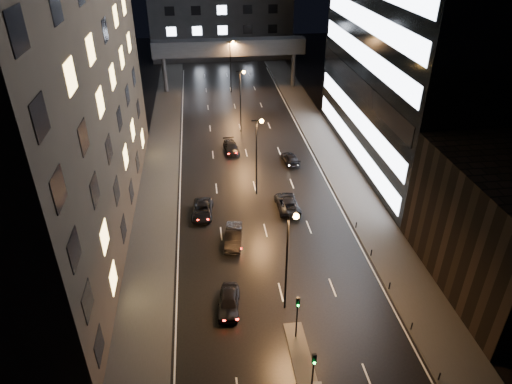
% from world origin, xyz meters
% --- Properties ---
extents(ground, '(160.00, 160.00, 0.00)m').
position_xyz_m(ground, '(0.00, 40.00, 0.00)').
color(ground, black).
rests_on(ground, ground).
extents(sidewalk_left, '(5.00, 110.00, 0.15)m').
position_xyz_m(sidewalk_left, '(-12.50, 35.00, 0.07)').
color(sidewalk_left, '#383533').
rests_on(sidewalk_left, ground).
extents(sidewalk_right, '(5.00, 110.00, 0.15)m').
position_xyz_m(sidewalk_right, '(12.50, 35.00, 0.07)').
color(sidewalk_right, '#383533').
rests_on(sidewalk_right, ground).
extents(building_left, '(15.00, 48.00, 40.00)m').
position_xyz_m(building_left, '(-22.50, 24.00, 20.00)').
color(building_left, '#2D2319').
rests_on(building_left, ground).
extents(building_right_low, '(10.00, 18.00, 12.00)m').
position_xyz_m(building_right_low, '(20.00, 9.00, 6.00)').
color(building_right_low, black).
rests_on(building_right_low, ground).
extents(building_far, '(34.00, 14.00, 25.00)m').
position_xyz_m(building_far, '(0.00, 98.00, 12.50)').
color(building_far, '#333335').
rests_on(building_far, ground).
extents(skybridge, '(30.00, 3.00, 10.00)m').
position_xyz_m(skybridge, '(0.00, 70.00, 8.34)').
color(skybridge, '#333335').
rests_on(skybridge, ground).
extents(median_island, '(1.60, 8.00, 0.15)m').
position_xyz_m(median_island, '(0.30, 2.00, 0.07)').
color(median_island, '#383533').
rests_on(median_island, ground).
extents(traffic_signal_near, '(0.28, 0.34, 4.40)m').
position_xyz_m(traffic_signal_near, '(0.30, 4.49, 3.09)').
color(traffic_signal_near, black).
rests_on(traffic_signal_near, median_island).
extents(traffic_signal_far, '(0.28, 0.34, 4.40)m').
position_xyz_m(traffic_signal_far, '(0.30, -1.01, 3.09)').
color(traffic_signal_far, black).
rests_on(traffic_signal_far, median_island).
extents(bollard_row, '(0.12, 25.12, 0.90)m').
position_xyz_m(bollard_row, '(10.20, 6.50, 0.45)').
color(bollard_row, black).
rests_on(bollard_row, ground).
extents(streetlight_near, '(1.45, 0.50, 10.15)m').
position_xyz_m(streetlight_near, '(0.16, 8.00, 6.50)').
color(streetlight_near, black).
rests_on(streetlight_near, ground).
extents(streetlight_mid_a, '(1.45, 0.50, 10.15)m').
position_xyz_m(streetlight_mid_a, '(0.16, 28.00, 6.50)').
color(streetlight_mid_a, black).
rests_on(streetlight_mid_a, ground).
extents(streetlight_mid_b, '(1.45, 0.50, 10.15)m').
position_xyz_m(streetlight_mid_b, '(0.16, 48.00, 6.50)').
color(streetlight_mid_b, black).
rests_on(streetlight_mid_b, ground).
extents(streetlight_far, '(1.45, 0.50, 10.15)m').
position_xyz_m(streetlight_far, '(0.16, 68.00, 6.50)').
color(streetlight_far, black).
rests_on(streetlight_far, ground).
extents(car_away_a, '(2.39, 4.75, 1.55)m').
position_xyz_m(car_away_a, '(-4.99, 8.55, 0.78)').
color(car_away_a, black).
rests_on(car_away_a, ground).
extents(car_away_b, '(2.38, 5.11, 1.62)m').
position_xyz_m(car_away_b, '(-3.74, 18.20, 0.81)').
color(car_away_b, black).
rests_on(car_away_b, ground).
extents(car_away_c, '(2.81, 5.26, 1.41)m').
position_xyz_m(car_away_c, '(-6.94, 24.04, 0.70)').
color(car_away_c, black).
rests_on(car_away_c, ground).
extents(car_away_d, '(2.46, 5.04, 1.41)m').
position_xyz_m(car_away_d, '(-2.20, 40.66, 0.71)').
color(car_away_d, black).
rests_on(car_away_d, ground).
extents(car_toward_a, '(2.61, 5.42, 1.49)m').
position_xyz_m(car_toward_a, '(3.26, 24.23, 0.75)').
color(car_toward_a, black).
rests_on(car_toward_a, ground).
extents(car_toward_b, '(2.34, 4.83, 1.35)m').
position_xyz_m(car_toward_b, '(5.93, 35.91, 0.68)').
color(car_toward_b, black).
rests_on(car_toward_b, ground).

